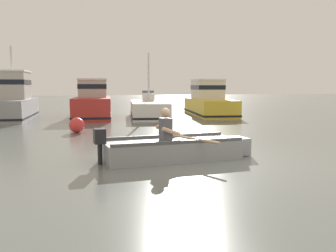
{
  "coord_description": "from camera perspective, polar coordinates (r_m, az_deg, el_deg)",
  "views": [
    {
      "loc": [
        -2.92,
        -7.52,
        1.69
      ],
      "look_at": [
        -0.41,
        2.5,
        0.55
      ],
      "focal_mm": 39.01,
      "sensor_mm": 36.0,
      "label": 1
    }
  ],
  "objects": [
    {
      "name": "moored_boat_grey",
      "position": [
        20.29,
        -23.03,
        3.6
      ],
      "size": [
        2.02,
        5.26,
        3.69
      ],
      "color": "gray",
      "rests_on": "ground"
    },
    {
      "name": "moored_boat_yellow",
      "position": [
        21.52,
        6.34,
        3.81
      ],
      "size": [
        2.76,
        6.37,
        2.08
      ],
      "color": "gold",
      "rests_on": "ground"
    },
    {
      "name": "moored_boat_white",
      "position": [
        19.46,
        -3.0,
        2.53
      ],
      "size": [
        2.46,
        5.07,
        3.42
      ],
      "color": "white",
      "rests_on": "ground"
    },
    {
      "name": "ground_plane",
      "position": [
        8.24,
        7.06,
        -5.58
      ],
      "size": [
        120.0,
        120.0,
        0.0
      ],
      "primitive_type": "plane",
      "color": "slate"
    },
    {
      "name": "mooring_buoy",
      "position": [
        13.55,
        -14.06,
        0.12
      ],
      "size": [
        0.55,
        0.55,
        0.55
      ],
      "primitive_type": "sphere",
      "color": "red",
      "rests_on": "ground"
    },
    {
      "name": "rowboat_with_person",
      "position": [
        8.44,
        1.05,
        -3.52
      ],
      "size": [
        3.73,
        1.86,
        1.19
      ],
      "color": "gray",
      "rests_on": "ground"
    },
    {
      "name": "moored_boat_red",
      "position": [
        19.91,
        -11.64,
        3.58
      ],
      "size": [
        2.34,
        5.58,
        2.08
      ],
      "color": "#B72D28",
      "rests_on": "ground"
    }
  ]
}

